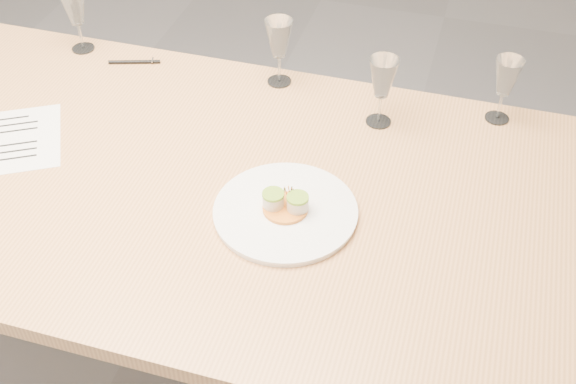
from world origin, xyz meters
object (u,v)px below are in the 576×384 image
(dining_table, at_px, (94,177))
(dinner_plate, at_px, (286,211))
(wine_glass_2, at_px, (279,40))
(wine_glass_3, at_px, (383,79))
(wine_glass_1, at_px, (75,8))
(ballpoint_pen, at_px, (135,62))
(wine_glass_4, at_px, (506,78))
(recipe_sheet, at_px, (18,139))

(dining_table, height_order, dinner_plate, dinner_plate)
(wine_glass_2, bearing_deg, wine_glass_3, -19.20)
(wine_glass_1, bearing_deg, ballpoint_pen, -9.23)
(wine_glass_1, relative_size, wine_glass_2, 1.00)
(wine_glass_2, bearing_deg, dining_table, -128.75)
(dining_table, relative_size, wine_glass_4, 13.66)
(dining_table, height_order, ballpoint_pen, ballpoint_pen)
(recipe_sheet, relative_size, wine_glass_2, 1.75)
(wine_glass_3, bearing_deg, wine_glass_1, 173.28)
(wine_glass_2, height_order, wine_glass_3, wine_glass_2)
(dining_table, height_order, wine_glass_4, wine_glass_4)
(ballpoint_pen, bearing_deg, wine_glass_3, -23.86)
(wine_glass_4, bearing_deg, wine_glass_3, -160.89)
(wine_glass_1, bearing_deg, wine_glass_4, -0.25)
(recipe_sheet, relative_size, ballpoint_pen, 2.30)
(recipe_sheet, xyz_separation_m, wine_glass_1, (-0.05, 0.43, 0.13))
(dinner_plate, distance_m, recipe_sheet, 0.72)
(ballpoint_pen, xyz_separation_m, wine_glass_1, (-0.18, 0.03, 0.13))
(dinner_plate, relative_size, wine_glass_3, 1.73)
(wine_glass_3, bearing_deg, wine_glass_2, 160.80)
(wine_glass_1, bearing_deg, wine_glass_3, -6.72)
(wine_glass_4, bearing_deg, ballpoint_pen, -178.65)
(wine_glass_1, height_order, wine_glass_2, same)
(ballpoint_pen, height_order, wine_glass_1, wine_glass_1)
(dining_table, bearing_deg, ballpoint_pen, 100.11)
(wine_glass_3, xyz_separation_m, wine_glass_4, (0.29, 0.10, -0.01))
(ballpoint_pen, height_order, wine_glass_2, wine_glass_2)
(wine_glass_4, bearing_deg, wine_glass_1, 179.75)
(recipe_sheet, bearing_deg, dinner_plate, -35.07)
(wine_glass_1, xyz_separation_m, wine_glass_2, (0.60, -0.00, 0.00))
(wine_glass_2, xyz_separation_m, wine_glass_3, (0.30, -0.10, -0.00))
(ballpoint_pen, height_order, wine_glass_4, wine_glass_4)
(wine_glass_1, relative_size, wine_glass_4, 1.06)
(recipe_sheet, xyz_separation_m, wine_glass_4, (1.14, 0.43, 0.12))
(recipe_sheet, distance_m, ballpoint_pen, 0.42)
(dining_table, bearing_deg, wine_glass_1, 119.87)
(recipe_sheet, distance_m, wine_glass_2, 0.71)
(ballpoint_pen, relative_size, wine_glass_3, 0.77)
(ballpoint_pen, bearing_deg, wine_glass_4, -16.42)
(dinner_plate, height_order, recipe_sheet, dinner_plate)
(ballpoint_pen, bearing_deg, wine_glass_1, 153.00)
(recipe_sheet, height_order, wine_glass_4, wine_glass_4)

